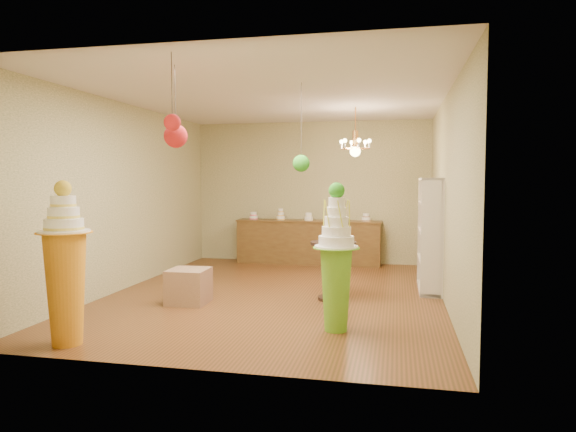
% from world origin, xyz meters
% --- Properties ---
extents(floor, '(6.50, 6.50, 0.00)m').
position_xyz_m(floor, '(0.00, 0.00, 0.00)').
color(floor, '#5A3418').
rests_on(floor, ground).
extents(ceiling, '(6.50, 6.50, 0.00)m').
position_xyz_m(ceiling, '(0.00, 0.00, 3.00)').
color(ceiling, silver).
rests_on(ceiling, ground).
extents(wall_back, '(5.00, 0.04, 3.00)m').
position_xyz_m(wall_back, '(0.00, 3.25, 1.50)').
color(wall_back, tan).
rests_on(wall_back, ground).
extents(wall_front, '(5.00, 0.04, 3.00)m').
position_xyz_m(wall_front, '(0.00, -3.25, 1.50)').
color(wall_front, tan).
rests_on(wall_front, ground).
extents(wall_left, '(0.04, 6.50, 3.00)m').
position_xyz_m(wall_left, '(-2.50, 0.00, 1.50)').
color(wall_left, tan).
rests_on(wall_left, ground).
extents(wall_right, '(0.04, 6.50, 3.00)m').
position_xyz_m(wall_right, '(2.50, 0.00, 1.50)').
color(wall_right, tan).
rests_on(wall_right, ground).
extents(pedestal_green, '(0.60, 0.60, 1.74)m').
position_xyz_m(pedestal_green, '(1.13, -1.74, 0.72)').
color(pedestal_green, '#68B327').
rests_on(pedestal_green, floor).
extents(pedestal_orange, '(0.66, 0.66, 1.76)m').
position_xyz_m(pedestal_orange, '(-1.64, -2.84, 0.75)').
color(pedestal_orange, orange).
rests_on(pedestal_orange, floor).
extents(burlap_riser, '(0.56, 0.56, 0.50)m').
position_xyz_m(burlap_riser, '(-1.09, -0.84, 0.25)').
color(burlap_riser, '#906D4E').
rests_on(burlap_riser, floor).
extents(sideboard, '(3.04, 0.54, 1.16)m').
position_xyz_m(sideboard, '(0.00, 2.97, 0.48)').
color(sideboard, brown).
rests_on(sideboard, floor).
extents(shelving_unit, '(0.33, 1.20, 1.80)m').
position_xyz_m(shelving_unit, '(2.34, 0.80, 0.90)').
color(shelving_unit, beige).
rests_on(shelving_unit, floor).
extents(round_table, '(0.80, 0.80, 0.86)m').
position_xyz_m(round_table, '(0.91, -0.18, 0.56)').
color(round_table, black).
rests_on(round_table, floor).
extents(vase, '(0.18, 0.18, 0.19)m').
position_xyz_m(vase, '(0.91, -0.18, 0.96)').
color(vase, beige).
rests_on(vase, round_table).
extents(pom_red_left, '(0.25, 0.25, 0.89)m').
position_xyz_m(pom_red_left, '(-0.54, -2.41, 2.24)').
color(pom_red_left, '#393129').
rests_on(pom_red_left, ceiling).
extents(pom_green_mid, '(0.22, 0.22, 1.13)m').
position_xyz_m(pom_green_mid, '(0.60, -1.15, 1.98)').
color(pom_green_mid, '#393129').
rests_on(pom_green_mid, ceiling).
extents(pom_red_right, '(0.17, 0.17, 0.76)m').
position_xyz_m(pom_red_right, '(-0.34, -2.93, 2.33)').
color(pom_red_right, '#393129').
rests_on(pom_red_right, ceiling).
extents(chandelier, '(0.66, 0.66, 0.85)m').
position_xyz_m(chandelier, '(1.11, 1.17, 2.30)').
color(chandelier, '#E69E51').
rests_on(chandelier, ceiling).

